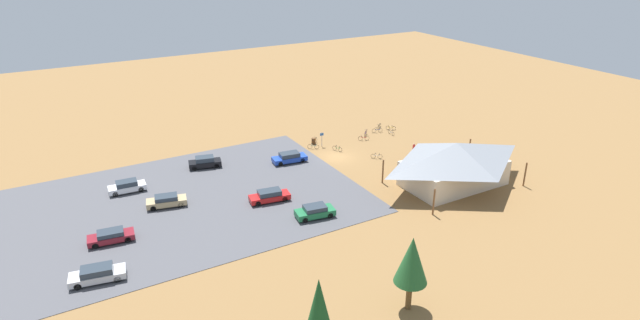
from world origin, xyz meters
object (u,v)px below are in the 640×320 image
object	(u,v)px
bicycle_red_lone_west	(364,138)
car_tan_second_row	(167,201)
pine_midwest	(319,314)
car_silver_inner_stall	(97,274)
bicycle_green_lone_east	(337,149)
bicycle_purple_edge_north	(366,133)
bike_pavilion	(455,161)
car_blue_end_stall	(289,157)
bicycle_silver_yard_center	(391,133)
bicycle_white_yard_front	(377,156)
lot_sign	(322,137)
pine_far_west	(412,261)
trash_bin	(314,141)
bicycle_orange_by_bin	(314,141)
car_maroon_back_corner	(111,236)
car_black_by_curb	(205,162)
bicycle_blue_near_sign	(377,130)
bicycle_teal_front_row	(313,147)
bicycle_black_trailside	(379,126)
visitor_at_bikes	(414,148)
car_green_far_end	(315,211)
bicycle_yellow_mid_cluster	(391,128)
car_white_mid_lot	(127,186)

from	to	relation	value
bicycle_red_lone_west	car_tan_second_row	size ratio (longest dim) A/B	0.32
pine_midwest	car_silver_inner_stall	size ratio (longest dim) A/B	1.53
bicycle_green_lone_east	bicycle_purple_edge_north	bearing A→B (deg)	-155.85
bike_pavilion	car_blue_end_stall	bearing A→B (deg)	-48.34
pine_midwest	bicycle_silver_yard_center	bearing A→B (deg)	-132.99
bicycle_white_yard_front	car_blue_end_stall	size ratio (longest dim) A/B	0.26
bicycle_white_yard_front	lot_sign	bearing A→B (deg)	-60.92
bicycle_green_lone_east	car_tan_second_row	size ratio (longest dim) A/B	0.32
pine_far_west	bicycle_white_yard_front	world-z (taller)	pine_far_west
trash_bin	bicycle_purple_edge_north	bearing A→B (deg)	173.57
trash_bin	bicycle_orange_by_bin	size ratio (longest dim) A/B	0.61
bicycle_white_yard_front	bicycle_silver_yard_center	bearing A→B (deg)	-138.46
bicycle_white_yard_front	bicycle_orange_by_bin	xyz separation A→B (m)	(4.64, -9.39, 0.03)
bicycle_silver_yard_center	car_maroon_back_corner	bearing A→B (deg)	14.44
trash_bin	car_black_by_curb	size ratio (longest dim) A/B	0.20
bicycle_blue_near_sign	car_blue_end_stall	xyz separation A→B (m)	(17.37, 3.83, 0.36)
bicycle_teal_front_row	bicycle_black_trailside	size ratio (longest dim) A/B	1.04
bicycle_orange_by_bin	visitor_at_bikes	distance (m)	14.69
lot_sign	bicycle_blue_near_sign	distance (m)	10.67
bike_pavilion	visitor_at_bikes	world-z (taller)	bike_pavilion
car_tan_second_row	car_green_far_end	world-z (taller)	car_green_far_end
lot_sign	bicycle_silver_yard_center	world-z (taller)	lot_sign
bicycle_yellow_mid_cluster	bicycle_purple_edge_north	distance (m)	5.03
visitor_at_bikes	trash_bin	bearing A→B (deg)	-45.32
car_tan_second_row	bicycle_blue_near_sign	bearing A→B (deg)	-166.83
pine_far_west	bicycle_orange_by_bin	world-z (taller)	pine_far_west
car_white_mid_lot	pine_far_west	bearing A→B (deg)	115.01
bike_pavilion	bicycle_blue_near_sign	xyz separation A→B (m)	(-2.95, -20.04, -2.76)
bicycle_red_lone_west	car_tan_second_row	xyz separation A→B (m)	(31.35, 6.37, 0.35)
lot_sign	bicycle_black_trailside	distance (m)	12.34
bicycle_purple_edge_north	bike_pavilion	bearing A→B (deg)	88.49
bicycle_purple_edge_north	car_blue_end_stall	distance (m)	15.35
bicycle_teal_front_row	car_white_mid_lot	world-z (taller)	car_white_mid_lot
car_tan_second_row	car_silver_inner_stall	size ratio (longest dim) A/B	0.94
car_tan_second_row	car_maroon_back_corner	xyz separation A→B (m)	(6.79, 4.84, -0.04)
bicycle_green_lone_east	car_maroon_back_corner	size ratio (longest dim) A/B	0.33
pine_midwest	car_white_mid_lot	bearing A→B (deg)	-80.32
car_maroon_back_corner	car_green_far_end	bearing A→B (deg)	164.13
bicycle_green_lone_east	car_tan_second_row	world-z (taller)	car_tan_second_row
bicycle_teal_front_row	bicycle_blue_near_sign	distance (m)	12.16
pine_far_west	bicycle_blue_near_sign	bearing A→B (deg)	-122.27
car_blue_end_stall	car_maroon_back_corner	bearing A→B (deg)	20.58
bicycle_orange_by_bin	visitor_at_bikes	bearing A→B (deg)	133.82
pine_far_west	bicycle_silver_yard_center	size ratio (longest dim) A/B	3.82
pine_far_west	visitor_at_bikes	distance (m)	34.19
pine_midwest	bicycle_orange_by_bin	world-z (taller)	pine_midwest
bicycle_teal_front_row	car_black_by_curb	xyz separation A→B (m)	(15.76, -1.33, 0.41)
bicycle_yellow_mid_cluster	car_black_by_curb	distance (m)	30.48
bicycle_purple_edge_north	car_white_mid_lot	size ratio (longest dim) A/B	0.30
bike_pavilion	bicycle_white_yard_front	bearing A→B (deg)	-73.76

